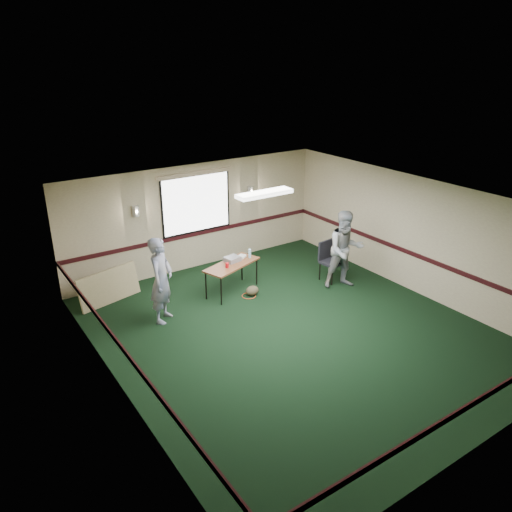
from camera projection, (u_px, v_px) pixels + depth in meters
ground at (292, 331)px, 10.09m from camera, size 8.00×8.00×0.00m
room_shell at (235, 229)px, 11.11m from camera, size 8.00×8.02×8.00m
folding_table at (232, 266)px, 11.49m from camera, size 1.52×1.00×0.71m
projector at (232, 259)px, 11.59m from camera, size 0.37×0.33×0.11m
game_console at (242, 256)px, 11.82m from camera, size 0.24×0.23×0.05m
red_cup at (227, 265)px, 11.25m from camera, size 0.08×0.08×0.12m
water_bottle at (250, 253)px, 11.76m from camera, size 0.06×0.06×0.22m
duffel_bag at (252, 291)px, 11.52m from camera, size 0.36×0.29×0.22m
cable_coil at (249, 296)px, 11.51m from camera, size 0.42×0.42×0.02m
folded_table at (109, 287)px, 11.13m from camera, size 1.48×0.57×0.75m
conference_chair at (329, 258)px, 12.17m from camera, size 0.52×0.54×0.98m
person_left at (161, 280)px, 10.17m from camera, size 0.79×0.78×1.84m
person_right at (345, 250)px, 11.66m from camera, size 1.10×0.99×1.88m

